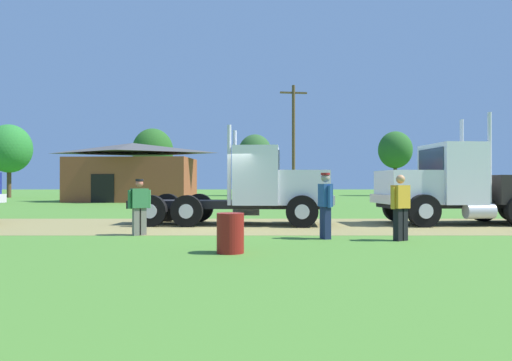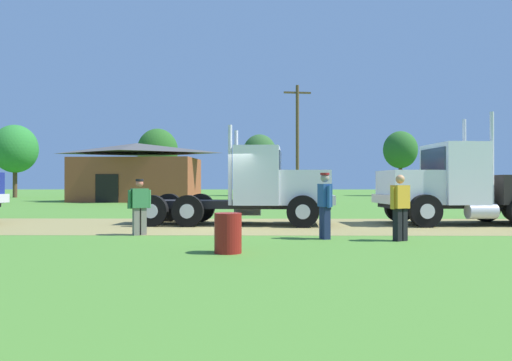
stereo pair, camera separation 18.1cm
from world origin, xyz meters
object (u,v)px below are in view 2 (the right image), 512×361
visitor_by_barrel (325,203)px  shed_building (137,173)px  visitor_walking_mid (400,205)px  steel_barrel (228,233)px  utility_pole_near (297,140)px  truck_foreground_white (260,188)px  visitor_standing_near (140,204)px  truck_near_left (469,188)px

visitor_by_barrel → shed_building: 29.08m
visitor_walking_mid → shed_building: (-13.91, 26.85, 1.38)m
visitor_walking_mid → shed_building: bearing=117.4°
steel_barrel → utility_pole_near: utility_pole_near is taller
visitor_walking_mid → shed_building: size_ratio=0.16×
truck_foreground_white → shed_building: (-10.25, 21.99, 1.01)m
visitor_standing_near → utility_pole_near: utility_pole_near is taller
visitor_by_barrel → truck_foreground_white: bearing=111.6°
visitor_walking_mid → shed_building: shed_building is taller
visitor_by_barrel → truck_near_left: bearing=38.6°
truck_foreground_white → visitor_walking_mid: (3.66, -4.86, -0.37)m
visitor_standing_near → visitor_walking_mid: visitor_walking_mid is taller
steel_barrel → visitor_by_barrel: bearing=47.1°
visitor_walking_mid → utility_pole_near: bearing=91.7°
visitor_by_barrel → steel_barrel: bearing=-132.9°
visitor_standing_near → visitor_walking_mid: bearing=-10.4°
visitor_standing_near → utility_pole_near: (6.37, 24.56, 4.06)m
visitor_walking_mid → steel_barrel: 4.86m
utility_pole_near → truck_foreground_white: bearing=-97.9°
truck_near_left → visitor_standing_near: 11.75m
truck_near_left → utility_pole_near: utility_pole_near is taller
steel_barrel → shed_building: bearing=108.3°
truck_near_left → shed_building: size_ratio=0.67×
truck_foreground_white → shed_building: shed_building is taller
visitor_by_barrel → steel_barrel: visitor_by_barrel is taller
truck_foreground_white → truck_near_left: truck_near_left is taller
visitor_walking_mid → utility_pole_near: (-0.75, 25.87, 4.01)m
visitor_by_barrel → steel_barrel: (-2.41, -2.60, -0.54)m
visitor_walking_mid → utility_pole_near: 26.19m
visitor_standing_near → steel_barrel: size_ratio=1.89×
visitor_walking_mid → visitor_by_barrel: 1.94m
shed_building → utility_pole_near: size_ratio=1.11×
truck_near_left → visitor_walking_mid: (-3.99, -5.11, -0.40)m
utility_pole_near → visitor_standing_near: bearing=-104.5°
truck_foreground_white → visitor_by_barrel: bearing=-68.4°
utility_pole_near → shed_building: bearing=175.7°
truck_foreground_white → utility_pole_near: size_ratio=0.79×
truck_foreground_white → steel_barrel: (-0.65, -7.06, -0.88)m
truck_foreground_white → visitor_walking_mid: bearing=-53.0°
visitor_standing_near → visitor_by_barrel: 5.30m
visitor_walking_mid → truck_foreground_white: bearing=127.0°
truck_near_left → shed_building: bearing=129.5°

